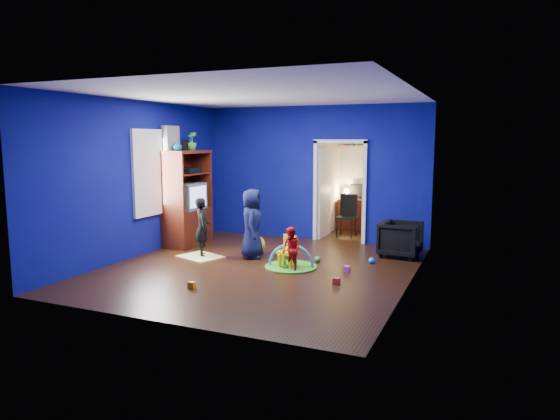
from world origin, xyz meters
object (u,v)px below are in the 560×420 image
at_px(child_navy, 252,224).
at_px(crt_tv, 189,196).
at_px(vase, 177,146).
at_px(folding_chair, 346,217).
at_px(armchair, 401,239).
at_px(study_desk, 357,215).
at_px(kid_chair, 287,253).
at_px(tv_armoire, 187,198).
at_px(child_black, 202,227).
at_px(hopper_ball, 256,245).
at_px(toddler_red, 291,249).
at_px(play_mat, 291,267).

xyz_separation_m(child_navy, crt_tv, (-1.71, 0.52, 0.38)).
bearing_deg(vase, folding_chair, 40.76).
height_order(armchair, crt_tv, crt_tv).
bearing_deg(study_desk, kid_chair, -92.52).
xyz_separation_m(study_desk, folding_chair, (0.00, -0.96, 0.09)).
height_order(kid_chair, folding_chair, folding_chair).
height_order(vase, tv_armoire, vase).
bearing_deg(child_navy, child_black, 86.97).
bearing_deg(folding_chair, tv_armoire, -142.95).
bearing_deg(crt_tv, child_navy, -16.93).
xyz_separation_m(vase, folding_chair, (2.81, 2.42, -1.60)).
bearing_deg(child_black, tv_armoire, 9.16).
relative_size(vase, folding_chair, 0.22).
relative_size(armchair, child_navy, 0.57).
distance_m(child_black, hopper_ball, 1.06).
height_order(crt_tv, study_desk, crt_tv).
xyz_separation_m(vase, tv_armoire, (0.00, 0.30, -1.08)).
bearing_deg(tv_armoire, toddler_red, -22.36).
relative_size(child_black, tv_armoire, 0.57).
bearing_deg(study_desk, hopper_ball, -108.28).
distance_m(tv_armoire, hopper_ball, 1.90).
xyz_separation_m(vase, crt_tv, (0.04, 0.30, -1.04)).
bearing_deg(armchair, vase, 106.13).
height_order(vase, study_desk, vase).
xyz_separation_m(armchair, vase, (-4.27, -0.95, 1.73)).
distance_m(child_black, crt_tv, 1.24).
height_order(child_black, kid_chair, child_black).
bearing_deg(toddler_red, hopper_ball, 166.48).
relative_size(armchair, toddler_red, 0.98).
relative_size(toddler_red, study_desk, 0.85).
height_order(child_black, tv_armoire, tv_armoire).
relative_size(child_black, child_navy, 0.87).
bearing_deg(armchair, kid_chair, 137.79).
bearing_deg(armchair, hopper_ball, 113.32).
bearing_deg(tv_armoire, study_desk, 47.65).
height_order(armchair, tv_armoire, tv_armoire).
bearing_deg(play_mat, vase, 167.38).
distance_m(vase, hopper_ball, 2.53).
distance_m(child_black, child_navy, 0.94).
height_order(armchair, vase, vase).
distance_m(vase, tv_armoire, 1.12).
relative_size(toddler_red, hopper_ball, 2.00).
xyz_separation_m(child_black, kid_chair, (1.77, -0.13, -0.31)).
bearing_deg(child_black, play_mat, -130.49).
height_order(armchair, play_mat, armchair).
xyz_separation_m(child_navy, study_desk, (1.06, 3.60, -0.27)).
height_order(play_mat, folding_chair, folding_chair).
bearing_deg(crt_tv, armchair, 8.76).
distance_m(tv_armoire, kid_chair, 2.89).
xyz_separation_m(child_black, study_desk, (1.95, 3.89, -0.18)).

